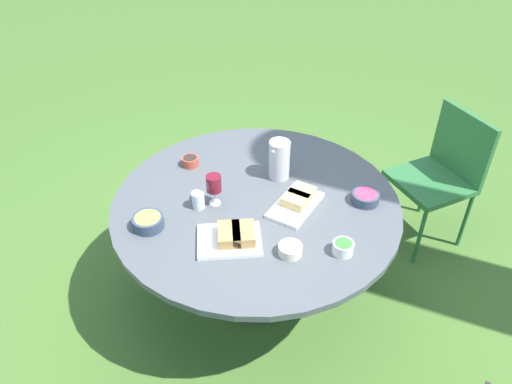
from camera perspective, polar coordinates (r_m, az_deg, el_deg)
The scene contains 13 objects.
ground_plane at distance 3.07m, azimuth -0.00°, elevation -11.41°, with size 40.00×40.00×0.00m, color #446B2B.
dining_table at distance 2.63m, azimuth -0.00°, elevation -2.37°, with size 1.49×1.49×0.71m.
chair_near_right at distance 3.35m, azimuth 20.53°, elevation 2.46°, with size 0.56×0.57×0.89m.
water_pitcher at distance 2.70m, azimuth 2.68°, elevation 3.73°, with size 0.12×0.12×0.22m.
wine_glass at distance 2.50m, azimuth -4.85°, elevation 0.88°, with size 0.08×0.08×0.17m.
platter_bread_main at distance 2.55m, azimuth 4.72°, elevation -1.00°, with size 0.34×0.23×0.07m.
platter_charcuterie at distance 2.33m, azimuth -2.63°, elevation -5.15°, with size 0.37×0.37×0.07m.
bowl_fries at distance 2.46m, azimuth -12.24°, elevation -3.31°, with size 0.15×0.15×0.06m.
bowl_salad at distance 2.31m, azimuth 9.92°, elevation -6.23°, with size 0.10×0.10×0.06m.
bowl_olives at distance 2.86m, azimuth -7.52°, elevation 3.55°, with size 0.09×0.09×0.05m.
bowl_dip_red at distance 2.62m, azimuth 12.40°, elevation -0.58°, with size 0.14×0.14×0.05m.
bowl_dip_cream at distance 2.28m, azimuth 3.93°, elevation -6.54°, with size 0.11×0.11×0.05m.
cup_water_near at distance 2.53m, azimuth -6.62°, elevation -0.92°, with size 0.06×0.06×0.09m.
Camera 1 is at (1.54, 1.31, 2.32)m, focal length 35.00 mm.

